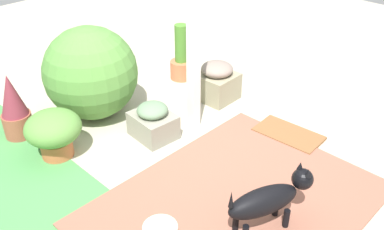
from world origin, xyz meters
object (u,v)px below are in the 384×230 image
object	(u,v)px
doormat	(288,134)
round_shrub	(91,73)
terracotta_pot_broad	(54,131)
dog	(269,199)
terracotta_pot_tall	(181,60)
porch_pillar	(194,12)
stone_planter_nearest	(217,82)
terracotta_pot_spiky	(14,108)
stone_planter_mid	(153,122)

from	to	relation	value
doormat	round_shrub	bearing A→B (deg)	32.35
terracotta_pot_broad	dog	distance (m)	2.13
terracotta_pot_tall	dog	distance (m)	2.75
round_shrub	porch_pillar	bearing A→B (deg)	-148.50
dog	doormat	xyz separation A→B (m)	(0.60, -1.23, -0.28)
porch_pillar	terracotta_pot_broad	xyz separation A→B (m)	(0.58, 1.32, -0.99)
round_shrub	stone_planter_nearest	bearing A→B (deg)	-121.36
terracotta_pot_spiky	doormat	bearing A→B (deg)	-135.90
terracotta_pot_tall	round_shrub	bearing A→B (deg)	87.62
porch_pillar	round_shrub	xyz separation A→B (m)	(0.97, 0.60, -0.76)
stone_planter_nearest	terracotta_pot_spiky	bearing A→B (deg)	64.95
porch_pillar	round_shrub	world-z (taller)	porch_pillar
stone_planter_nearest	porch_pillar	bearing A→B (deg)	109.80
stone_planter_mid	terracotta_pot_tall	world-z (taller)	terracotta_pot_tall
porch_pillar	stone_planter_mid	xyz separation A→B (m)	(0.16, 0.44, -1.09)
porch_pillar	stone_planter_nearest	world-z (taller)	porch_pillar
round_shrub	terracotta_pot_broad	size ratio (longest dim) A/B	1.90
round_shrub	doormat	world-z (taller)	round_shrub
dog	terracotta_pot_spiky	bearing A→B (deg)	15.65
stone_planter_nearest	doormat	size ratio (longest dim) A/B	0.69
stone_planter_nearest	dog	xyz separation A→B (m)	(-1.68, 1.30, 0.07)
terracotta_pot_spiky	stone_planter_mid	bearing A→B (deg)	-136.52
terracotta_pot_broad	doormat	xyz separation A→B (m)	(-1.43, -1.88, -0.27)
stone_planter_mid	dog	world-z (taller)	dog
terracotta_pot_broad	dog	size ratio (longest dim) A/B	0.73
stone_planter_nearest	stone_planter_mid	xyz separation A→B (m)	(-0.07, 1.07, -0.05)
terracotta_pot_tall	terracotta_pot_spiky	distance (m)	2.15
porch_pillar	terracotta_pot_tall	xyz separation A→B (m)	(0.92, -0.72, -1.01)
dog	doormat	distance (m)	1.40
stone_planter_nearest	stone_planter_mid	world-z (taller)	stone_planter_nearest
porch_pillar	terracotta_pot_tall	distance (m)	1.55
stone_planter_mid	doormat	size ratio (longest dim) A/B	0.69
porch_pillar	terracotta_pot_spiky	size ratio (longest dim) A/B	3.61
stone_planter_nearest	round_shrub	xyz separation A→B (m)	(0.75, 1.23, 0.29)
terracotta_pot_broad	doormat	bearing A→B (deg)	-127.29
porch_pillar	dog	xyz separation A→B (m)	(-1.46, 0.67, -0.97)
porch_pillar	round_shrub	size ratio (longest dim) A/B	2.48
stone_planter_nearest	doormat	bearing A→B (deg)	176.35
round_shrub	terracotta_pot_spiky	world-z (taller)	round_shrub
terracotta_pot_tall	dog	size ratio (longest dim) A/B	0.99
terracotta_pot_tall	terracotta_pot_spiky	bearing A→B (deg)	83.02
stone_planter_nearest	terracotta_pot_tall	bearing A→B (deg)	-7.43
terracotta_pot_tall	terracotta_pot_spiky	xyz separation A→B (m)	(0.26, 2.13, 0.07)
round_shrub	terracotta_pot_spiky	bearing A→B (deg)	75.79
porch_pillar	dog	bearing A→B (deg)	155.20
terracotta_pot_broad	stone_planter_nearest	bearing A→B (deg)	-100.24
porch_pillar	stone_planter_mid	bearing A→B (deg)	70.37
doormat	porch_pillar	bearing A→B (deg)	33.30
stone_planter_mid	round_shrub	size ratio (longest dim) A/B	0.46
porch_pillar	doormat	distance (m)	1.62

